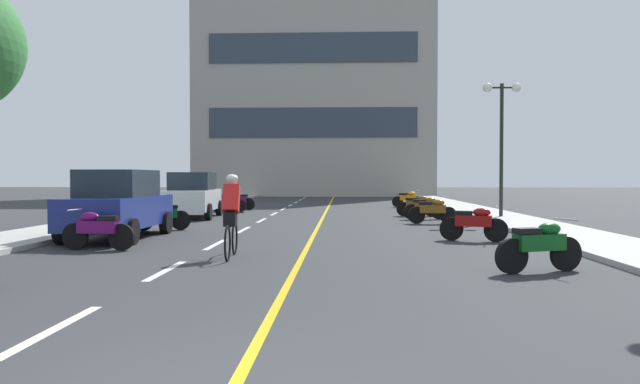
{
  "coord_description": "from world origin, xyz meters",
  "views": [
    {
      "loc": [
        1.1,
        -4.2,
        1.63
      ],
      "look_at": [
        0.23,
        17.38,
        1.09
      ],
      "focal_mm": 33.39,
      "sensor_mm": 36.0,
      "label": 1
    }
  ],
  "objects": [
    {
      "name": "ground_plane",
      "position": [
        0.0,
        21.0,
        0.0
      ],
      "size": [
        140.0,
        140.0,
        0.0
      ],
      "primitive_type": "plane",
      "color": "#2D3033"
    },
    {
      "name": "curb_left",
      "position": [
        -7.2,
        24.0,
        0.06
      ],
      "size": [
        2.4,
        72.0,
        0.12
      ],
      "primitive_type": "cube",
      "color": "#A8A8A3",
      "rests_on": "ground"
    },
    {
      "name": "curb_right",
      "position": [
        7.2,
        24.0,
        0.06
      ],
      "size": [
        2.4,
        72.0,
        0.12
      ],
      "primitive_type": "cube",
      "color": "#A8A8A3",
      "rests_on": "ground"
    },
    {
      "name": "lane_dash_0",
      "position": [
        -2.0,
        2.0,
        0.0
      ],
      "size": [
        0.14,
        2.2,
        0.01
      ],
      "primitive_type": "cube",
      "color": "silver",
      "rests_on": "ground"
    },
    {
      "name": "lane_dash_1",
      "position": [
        -2.0,
        6.0,
        0.0
      ],
      "size": [
        0.14,
        2.2,
        0.01
      ],
      "primitive_type": "cube",
      "color": "silver",
      "rests_on": "ground"
    },
    {
      "name": "lane_dash_2",
      "position": [
        -2.0,
        10.0,
        0.0
      ],
      "size": [
        0.14,
        2.2,
        0.01
      ],
      "primitive_type": "cube",
      "color": "silver",
      "rests_on": "ground"
    },
    {
      "name": "lane_dash_3",
      "position": [
        -2.0,
        14.0,
        0.0
      ],
      "size": [
        0.14,
        2.2,
        0.01
      ],
      "primitive_type": "cube",
      "color": "silver",
      "rests_on": "ground"
    },
    {
      "name": "lane_dash_4",
      "position": [
        -2.0,
        18.0,
        0.0
      ],
      "size": [
        0.14,
        2.2,
        0.01
      ],
      "primitive_type": "cube",
      "color": "silver",
      "rests_on": "ground"
    },
    {
      "name": "lane_dash_5",
      "position": [
        -2.0,
        22.0,
        0.0
      ],
      "size": [
        0.14,
        2.2,
        0.01
      ],
      "primitive_type": "cube",
      "color": "silver",
      "rests_on": "ground"
    },
    {
      "name": "lane_dash_6",
      "position": [
        -2.0,
        26.0,
        0.0
      ],
      "size": [
        0.14,
        2.2,
        0.01
      ],
      "primitive_type": "cube",
      "color": "silver",
      "rests_on": "ground"
    },
    {
      "name": "lane_dash_7",
      "position": [
        -2.0,
        30.0,
        0.0
      ],
      "size": [
        0.14,
        2.2,
        0.01
      ],
      "primitive_type": "cube",
      "color": "silver",
      "rests_on": "ground"
    },
    {
      "name": "lane_dash_8",
      "position": [
        -2.0,
        34.0,
        0.0
      ],
      "size": [
        0.14,
        2.2,
        0.01
      ],
      "primitive_type": "cube",
      "color": "silver",
      "rests_on": "ground"
    },
    {
      "name": "lane_dash_9",
      "position": [
        -2.0,
        38.0,
        0.0
      ],
      "size": [
        0.14,
        2.2,
        0.01
      ],
      "primitive_type": "cube",
      "color": "silver",
      "rests_on": "ground"
    },
    {
      "name": "lane_dash_10",
      "position": [
        -2.0,
        42.0,
        0.0
      ],
      "size": [
        0.14,
        2.2,
        0.01
      ],
      "primitive_type": "cube",
      "color": "silver",
      "rests_on": "ground"
    },
    {
      "name": "lane_dash_11",
      "position": [
        -2.0,
        46.0,
        0.0
      ],
      "size": [
        0.14,
        2.2,
        0.01
      ],
      "primitive_type": "cube",
      "color": "silver",
      "rests_on": "ground"
    },
    {
      "name": "centre_line_yellow",
      "position": [
        0.25,
        24.0,
        0.0
      ],
      "size": [
        0.12,
        66.0,
        0.01
      ],
      "primitive_type": "cube",
      "color": "gold",
      "rests_on": "ground"
    },
    {
      "name": "office_building",
      "position": [
        -1.5,
        49.79,
        10.25
      ],
      "size": [
        20.51,
        9.71,
        20.51
      ],
      "color": "#9E998E",
      "rests_on": "ground"
    },
    {
      "name": "street_lamp_mid",
      "position": [
        7.16,
        18.97,
        3.88
      ],
      "size": [
        1.46,
        0.36,
        5.13
      ],
      "color": "black",
      "rests_on": "curb_right"
    },
    {
      "name": "parked_car_near",
      "position": [
        -4.88,
        11.29,
        0.92
      ],
      "size": [
        1.92,
        4.2,
        1.82
      ],
      "color": "black",
      "rests_on": "ground"
    },
    {
      "name": "parked_car_mid",
      "position": [
        -4.96,
        19.36,
        0.92
      ],
      "size": [
        2.13,
        4.3,
        1.82
      ],
      "color": "black",
      "rests_on": "ground"
    },
    {
      "name": "motorcycle_1",
      "position": [
        4.44,
        6.06,
        0.47
      ],
      "size": [
        1.63,
        0.81,
        0.92
      ],
      "color": "black",
      "rests_on": "ground"
    },
    {
      "name": "motorcycle_2",
      "position": [
        -4.39,
        8.82,
        0.47
      ],
      "size": [
        1.7,
        0.6,
        0.92
      ],
      "color": "black",
      "rests_on": "ground"
    },
    {
      "name": "motorcycle_3",
      "position": [
        4.4,
        10.99,
        0.47
      ],
      "size": [
        1.65,
        0.76,
        0.92
      ],
      "color": "black",
      "rests_on": "ground"
    },
    {
      "name": "motorcycle_4",
      "position": [
        -4.47,
        13.73,
        0.47
      ],
      "size": [
        1.66,
        0.75,
        0.92
      ],
      "color": "black",
      "rests_on": "ground"
    },
    {
      "name": "motorcycle_5",
      "position": [
        4.2,
        16.64,
        0.47
      ],
      "size": [
        1.7,
        0.6,
        0.92
      ],
      "color": "black",
      "rests_on": "ground"
    },
    {
      "name": "motorcycle_6",
      "position": [
        4.24,
        18.77,
        0.47
      ],
      "size": [
        1.69,
        0.62,
        0.92
      ],
      "color": "black",
      "rests_on": "ground"
    },
    {
      "name": "motorcycle_7",
      "position": [
        4.15,
        20.58,
        0.47
      ],
      "size": [
        1.7,
        0.6,
        0.92
      ],
      "color": "black",
      "rests_on": "ground"
    },
    {
      "name": "motorcycle_8",
      "position": [
        -4.3,
        23.28,
        0.47
      ],
      "size": [
        1.7,
        0.6,
        0.92
      ],
      "color": "black",
      "rests_on": "ground"
    },
    {
      "name": "motorcycle_9",
      "position": [
        -4.15,
        25.09,
        0.47
      ],
      "size": [
        1.69,
        0.61,
        0.92
      ],
      "color": "black",
      "rests_on": "ground"
    },
    {
      "name": "motorcycle_10",
      "position": [
        4.55,
        27.97,
        0.47
      ],
      "size": [
        1.7,
        0.6,
        0.92
      ],
      "color": "black",
      "rests_on": "ground"
    },
    {
      "name": "cyclist_rider",
      "position": [
        -1.18,
        7.73,
        0.89
      ],
      "size": [
        0.42,
        1.77,
        1.71
      ],
      "color": "black",
      "rests_on": "ground"
    }
  ]
}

